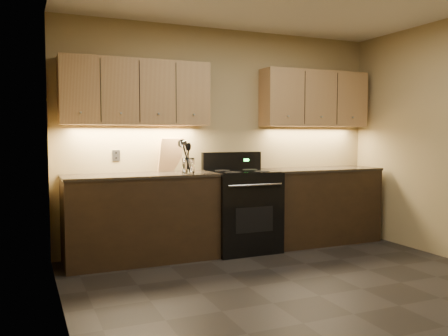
{
  "coord_description": "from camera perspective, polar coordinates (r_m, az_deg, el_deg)",
  "views": [
    {
      "loc": [
        -2.27,
        -3.25,
        1.35
      ],
      "look_at": [
        -0.24,
        1.45,
        0.99
      ],
      "focal_mm": 38.0,
      "sensor_mm": 36.0,
      "label": 1
    }
  ],
  "objects": [
    {
      "name": "black_spoon",
      "position": [
        5.17,
        -4.42,
        1.28
      ],
      "size": [
        0.07,
        0.12,
        0.32
      ],
      "primitive_type": null,
      "rotation": [
        0.19,
        0.01,
        -0.13
      ],
      "color": "black",
      "rests_on": "utensil_crock"
    },
    {
      "name": "counter_right",
      "position": [
        6.1,
        11.45,
        -4.37
      ],
      "size": [
        1.46,
        0.62,
        0.93
      ],
      "color": "black",
      "rests_on": "ground"
    },
    {
      "name": "utensil_crock",
      "position": [
        5.15,
        -4.31,
        0.23
      ],
      "size": [
        0.15,
        0.15,
        0.17
      ],
      "color": "white",
      "rests_on": "counter_left"
    },
    {
      "name": "cutting_board",
      "position": [
        5.44,
        -6.43,
        1.6
      ],
      "size": [
        0.32,
        0.19,
        0.38
      ],
      "primitive_type": "cube",
      "rotation": [
        0.21,
        0.0,
        0.32
      ],
      "color": "tan",
      "rests_on": "counter_left"
    },
    {
      "name": "floor",
      "position": [
        4.19,
        11.39,
        -14.83
      ],
      "size": [
        4.0,
        4.0,
        0.0
      ],
      "primitive_type": "plane",
      "color": "black",
      "rests_on": "ground"
    },
    {
      "name": "steel_spatula",
      "position": [
        5.18,
        -4.0,
        1.59
      ],
      "size": [
        0.19,
        0.15,
        0.38
      ],
      "primitive_type": null,
      "rotation": [
        0.2,
        -0.23,
        -0.22
      ],
      "color": "silver",
      "rests_on": "utensil_crock"
    },
    {
      "name": "stove",
      "position": [
        5.53,
        2.13,
        -5.02
      ],
      "size": [
        0.76,
        0.68,
        1.14
      ],
      "color": "black",
      "rests_on": "ground"
    },
    {
      "name": "upper_cab_right",
      "position": [
        6.17,
        10.82,
        8.16
      ],
      "size": [
        1.44,
        0.3,
        0.7
      ],
      "primitive_type": "cube",
      "color": "tan",
      "rests_on": "wall_back"
    },
    {
      "name": "outlet_plate",
      "position": [
        5.33,
        -12.85,
        1.48
      ],
      "size": [
        0.08,
        0.01,
        0.12
      ],
      "primitive_type": "cube",
      "color": "#B2B5BA",
      "rests_on": "wall_back"
    },
    {
      "name": "wall_back",
      "position": [
        5.72,
        0.04,
        3.55
      ],
      "size": [
        4.0,
        0.04,
        2.6
      ],
      "primitive_type": "cube",
      "color": "#9F8C5D",
      "rests_on": "ground"
    },
    {
      "name": "wooden_spoon",
      "position": [
        5.13,
        -4.59,
        1.18
      ],
      "size": [
        0.11,
        0.1,
        0.3
      ],
      "primitive_type": null,
      "rotation": [
        -0.07,
        0.18,
        0.24
      ],
      "color": "tan",
      "rests_on": "utensil_crock"
    },
    {
      "name": "upper_cab_left",
      "position": [
        5.25,
        -10.51,
        8.91
      ],
      "size": [
        1.6,
        0.3,
        0.7
      ],
      "primitive_type": "cube",
      "color": "tan",
      "rests_on": "wall_back"
    },
    {
      "name": "steel_skimmer",
      "position": [
        5.15,
        -4.05,
        1.46
      ],
      "size": [
        0.19,
        0.15,
        0.36
      ],
      "primitive_type": null,
      "rotation": [
        -0.11,
        -0.28,
        -0.14
      ],
      "color": "silver",
      "rests_on": "utensil_crock"
    },
    {
      "name": "counter_left",
      "position": [
        5.16,
        -9.94,
        -5.88
      ],
      "size": [
        1.62,
        0.62,
        0.93
      ],
      "color": "black",
      "rests_on": "ground"
    },
    {
      "name": "wall_left",
      "position": [
        3.26,
        -18.59,
        3.0
      ],
      "size": [
        0.04,
        4.0,
        2.6
      ],
      "primitive_type": "cube",
      "color": "#9F8C5D",
      "rests_on": "ground"
    },
    {
      "name": "black_turner",
      "position": [
        5.14,
        -4.14,
        1.61
      ],
      "size": [
        0.17,
        0.15,
        0.39
      ],
      "primitive_type": null,
      "rotation": [
        -0.2,
        -0.13,
        0.38
      ],
      "color": "black",
      "rests_on": "utensil_crock"
    }
  ]
}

